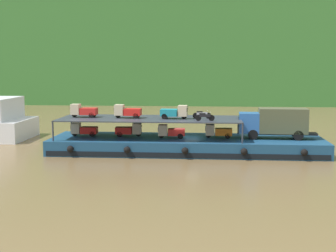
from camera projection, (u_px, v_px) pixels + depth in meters
The scene contains 14 objects.
ground_plane at pixel (187, 152), 49.65m from camera, with size 400.00×400.00×0.00m, color brown.
hillside_far_bank at pixel (200, 7), 117.13m from camera, with size 144.48×34.45×40.68m.
cargo_barge at pixel (187, 145), 49.53m from camera, with size 27.84×7.98×1.50m.
covered_lorry at pixel (275, 122), 48.73m from camera, with size 7.93×2.58×3.10m.
cargo_rack at pixel (150, 119), 49.52m from camera, with size 18.64×6.65×2.00m.
mini_truck_lower_stern at pixel (84, 130), 50.57m from camera, with size 2.79×1.29×1.38m.
mini_truck_lower_aft at pixel (129, 130), 50.35m from camera, with size 2.79×1.29×1.38m.
mini_truck_lower_mid at pixel (171, 131), 49.12m from camera, with size 2.77×1.26×1.38m.
mini_truck_lower_fore at pixel (218, 131), 49.34m from camera, with size 2.75×1.22×1.38m.
mini_truck_upper_stern at pixel (84, 111), 50.28m from camera, with size 2.75×1.21×1.38m.
mini_truck_upper_mid at pixel (127, 111), 49.56m from camera, with size 2.77×1.25×1.38m.
mini_truck_upper_fore at pixel (174, 112), 48.81m from camera, with size 2.80×1.30×1.38m.
motorcycle_upper_port at pixel (205, 117), 47.03m from camera, with size 1.90×0.55×0.87m.
motorcycle_upper_centre at pixel (202, 114), 49.02m from camera, with size 1.90×0.55×0.87m.
Camera 1 is at (2.10, -48.90, 8.98)m, focal length 51.41 mm.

